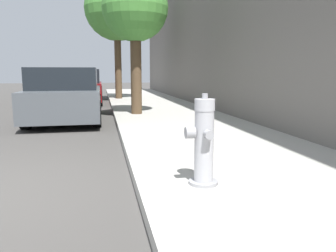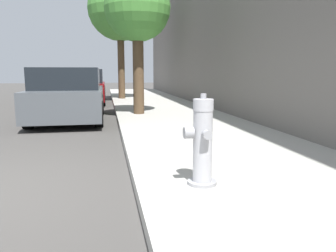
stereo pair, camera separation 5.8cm
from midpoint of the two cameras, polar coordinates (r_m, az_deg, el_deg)
sidewalk_slab at (r=4.19m, az=16.33°, el=-8.10°), size 3.11×40.00×0.14m
fire_hydrant at (r=3.39m, az=6.45°, el=-2.95°), size 0.35×0.36×0.95m
parked_car_near at (r=9.19m, az=-16.76°, el=5.06°), size 1.81×3.82×1.42m
parked_car_mid at (r=14.28m, az=-14.43°, el=6.58°), size 1.80×3.82×1.43m
street_tree_near at (r=9.48m, az=-5.16°, el=19.48°), size 1.81×1.81×3.80m
street_tree_far at (r=15.31m, az=-8.25°, el=19.54°), size 2.80×2.80×5.34m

